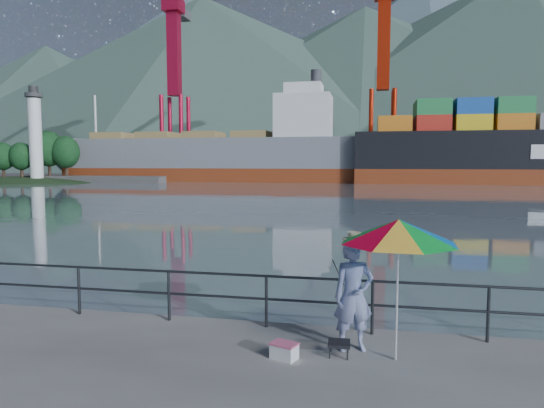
# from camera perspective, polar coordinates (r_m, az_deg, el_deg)

# --- Properties ---
(harbor_water) EXTENTS (500.00, 280.00, 0.00)m
(harbor_water) POSITION_cam_1_polar(r_m,az_deg,el_deg) (137.28, 10.18, 3.66)
(harbor_water) COLOR slate
(harbor_water) RESTS_ON ground
(far_dock) EXTENTS (200.00, 40.00, 0.40)m
(far_dock) POSITION_cam_1_polar(r_m,az_deg,el_deg) (100.51, 15.44, 3.07)
(far_dock) COLOR #514F4C
(far_dock) RESTS_ON ground
(guardrail) EXTENTS (22.00, 0.06, 1.03)m
(guardrail) POSITION_cam_1_polar(r_m,az_deg,el_deg) (9.75, -6.53, -10.89)
(guardrail) COLOR #2D3033
(guardrail) RESTS_ON ground
(mountains) EXTENTS (600.00, 332.80, 80.00)m
(mountains) POSITION_cam_1_polar(r_m,az_deg,el_deg) (220.33, 21.21, 13.18)
(mountains) COLOR #385147
(mountains) RESTS_ON ground
(lighthouse_islet) EXTENTS (48.00, 26.40, 19.20)m
(lighthouse_islet) POSITION_cam_1_polar(r_m,az_deg,el_deg) (90.26, -28.54, 2.59)
(lighthouse_islet) COLOR #263F1E
(lighthouse_islet) RESTS_ON ground
(port_cranes) EXTENTS (116.00, 28.00, 38.40)m
(port_cranes) POSITION_cam_1_polar(r_m,az_deg,el_deg) (96.29, 28.92, 12.09)
(port_cranes) COLOR red
(port_cranes) RESTS_ON ground
(container_stacks) EXTENTS (58.00, 5.40, 7.80)m
(container_stacks) POSITION_cam_1_polar(r_m,az_deg,el_deg) (104.95, 28.31, 4.36)
(container_stacks) COLOR yellow
(container_stacks) RESTS_ON ground
(fisherman) EXTENTS (0.79, 0.65, 1.87)m
(fisherman) POSITION_cam_1_polar(r_m,az_deg,el_deg) (8.41, 9.56, -10.59)
(fisherman) COLOR navy
(fisherman) RESTS_ON ground
(beach_umbrella) EXTENTS (2.37, 2.37, 2.28)m
(beach_umbrella) POSITION_cam_1_polar(r_m,az_deg,el_deg) (7.90, 14.66, -3.16)
(beach_umbrella) COLOR white
(beach_umbrella) RESTS_ON ground
(folding_stool) EXTENTS (0.37, 0.37, 0.24)m
(folding_stool) POSITION_cam_1_polar(r_m,az_deg,el_deg) (8.38, 7.90, -16.48)
(folding_stool) COLOR black
(folding_stool) RESTS_ON ground
(cooler_bag) EXTENTS (0.47, 0.40, 0.23)m
(cooler_bag) POSITION_cam_1_polar(r_m,az_deg,el_deg) (8.20, 1.45, -16.98)
(cooler_bag) COLOR silver
(cooler_bag) RESTS_ON ground
(fishing_rod) EXTENTS (0.28, 1.67, 1.19)m
(fishing_rod) POSITION_cam_1_polar(r_m,az_deg,el_deg) (9.67, 8.24, -14.29)
(fishing_rod) COLOR black
(fishing_rod) RESTS_ON ground
(bulk_carrier) EXTENTS (51.26, 8.87, 14.50)m
(bulk_carrier) POSITION_cam_1_polar(r_m,az_deg,el_deg) (84.26, -6.07, 5.68)
(bulk_carrier) COLOR maroon
(bulk_carrier) RESTS_ON ground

